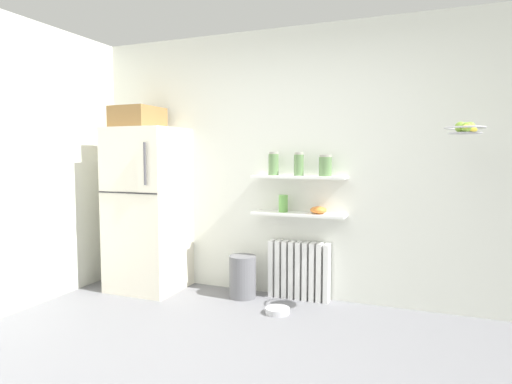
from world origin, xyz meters
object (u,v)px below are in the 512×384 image
Objects in this scene: storage_jar_2 at (325,166)px; vase at (283,204)px; radiator at (299,270)px; shelf_bowl at (318,210)px; pet_food_bowl at (278,311)px; trash_bin at (243,277)px; hanging_fruit_basket at (466,128)px; refrigerator at (148,205)px; storage_jar_0 at (273,164)px; storage_jar_1 at (299,164)px.

storage_jar_2 is 1.18× the size of vase.
radiator is at bearing 11.21° from vase.
pet_food_bowl is at bearing -120.70° from shelf_bowl.
vase is (-0.40, 0.00, -0.37)m from storage_jar_2.
hanging_fruit_basket is at bearing -5.31° from trash_bin.
hanging_fruit_basket is (2.93, -0.09, 0.70)m from refrigerator.
storage_jar_2 is 0.90× the size of pet_food_bowl.
storage_jar_0 is at bearing 25.58° from trash_bin.
shelf_bowl reaches higher than radiator.
storage_jar_1 is (1.55, 0.22, 0.42)m from refrigerator.
shelf_bowl is at bearing -0.00° from storage_jar_0.
trash_bin is (-0.52, -0.16, -0.07)m from radiator.
hanging_fruit_basket is at bearing 4.67° from pet_food_bowl.
vase is at bearing 102.24° from pet_food_bowl.
trash_bin is at bearing -163.05° from radiator.
radiator is 3.84× the size of shelf_bowl.
pet_food_bowl is (-0.06, -0.45, -0.25)m from radiator.
hanging_fruit_basket reaches higher than vase.
vase is 1.00m from pet_food_bowl.
storage_jar_0 is (-0.25, -0.03, 1.02)m from radiator.
storage_jar_1 is at bearing 180.00° from shelf_bowl.
vase is 0.82m from trash_bin.
refrigerator is 1.86m from storage_jar_2.
storage_jar_1 is at bearing -0.00° from storage_jar_0.
trash_bin is at bearing -160.80° from vase.
vase reaches higher than trash_bin.
refrigerator is 9.64× the size of storage_jar_2.
trash_bin is (-0.37, -0.13, -0.72)m from vase.
trash_bin is (-0.52, -0.13, -1.09)m from storage_jar_1.
storage_jar_2 is (1.80, 0.22, 0.41)m from refrigerator.
storage_jar_2 is (0.25, 0.00, -0.01)m from storage_jar_1.
hanging_fruit_basket reaches higher than trash_bin.
storage_jar_0 is 0.50m from storage_jar_2.
vase is (-0.15, 0.00, -0.38)m from storage_jar_1.
shelf_bowl is at bearing 0.00° from storage_jar_1.
storage_jar_0 reaches higher than shelf_bowl.
refrigerator is 8.69× the size of pet_food_bowl.
pet_food_bowl is 2.13m from hanging_fruit_basket.
storage_jar_1 reaches higher than storage_jar_2.
storage_jar_2 reaches higher than radiator.
hanging_fruit_basket reaches higher than storage_jar_0.
hanging_fruit_basket is at bearing -13.63° from radiator.
storage_jar_1 is 0.74× the size of hanging_fruit_basket.
storage_jar_0 is 0.62m from shelf_bowl.
refrigerator is 3.02m from hanging_fruit_basket.
pet_food_bowl is at bearing -126.30° from storage_jar_2.
storage_jar_2 is at bearing 9.46° from trash_bin.
storage_jar_2 is at bearing 164.89° from hanging_fruit_basket.
hanging_fruit_basket is at bearing -15.11° from storage_jar_2.
trash_bin is at bearing 147.41° from pet_food_bowl.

